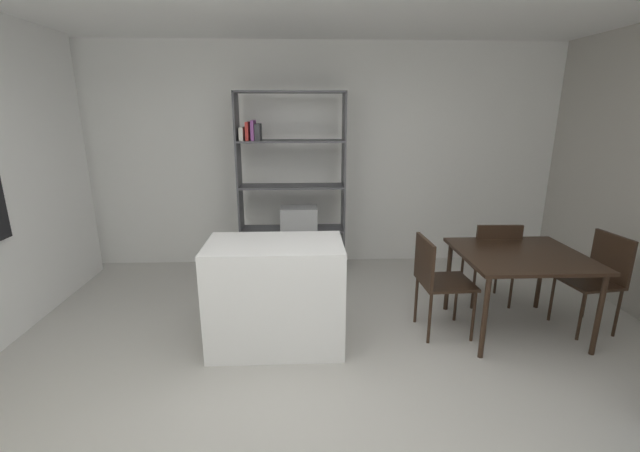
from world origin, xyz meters
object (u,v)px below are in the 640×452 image
at_px(open_bookshelf, 291,192).
at_px(dining_chair_window_side, 598,273).
at_px(dining_table, 520,261).
at_px(dining_chair_far, 492,257).
at_px(dining_chair_island_side, 436,276).
at_px(kitchen_island, 276,295).

bearing_deg(open_bookshelf, dining_chair_window_side, -28.56).
bearing_deg(dining_table, dining_chair_far, 90.38).
distance_m(dining_table, dining_chair_island_side, 0.75).
bearing_deg(dining_chair_far, kitchen_island, 19.12).
xyz_separation_m(dining_table, dining_chair_island_side, (-0.74, -0.00, -0.13)).
relative_size(dining_table, dining_chair_island_side, 1.19).
height_order(open_bookshelf, dining_chair_island_side, open_bookshelf).
distance_m(dining_chair_window_side, dining_chair_island_side, 1.48).
relative_size(kitchen_island, dining_chair_window_side, 1.25).
distance_m(dining_table, dining_chair_window_side, 0.75).
distance_m(kitchen_island, open_bookshelf, 1.76).
bearing_deg(dining_chair_far, dining_chair_window_side, 148.20).
height_order(open_bookshelf, dining_chair_window_side, open_bookshelf).
distance_m(kitchen_island, dining_chair_island_side, 1.41).
xyz_separation_m(dining_chair_window_side, dining_chair_far, (-0.75, 0.50, -0.01)).
height_order(dining_chair_island_side, dining_chair_far, dining_chair_island_side).
xyz_separation_m(kitchen_island, open_bookshelf, (0.10, 1.67, 0.56)).
xyz_separation_m(open_bookshelf, dining_chair_window_side, (2.78, -1.52, -0.48)).
bearing_deg(dining_table, open_bookshelf, 143.21).
relative_size(dining_table, dining_chair_window_side, 1.19).
distance_m(kitchen_island, dining_chair_window_side, 2.89).
bearing_deg(dining_chair_island_side, open_bookshelf, 37.74).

